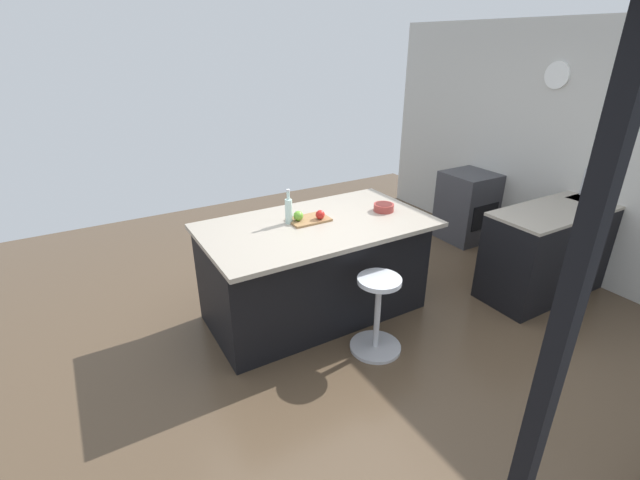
{
  "coord_description": "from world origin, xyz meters",
  "views": [
    {
      "loc": [
        1.92,
        2.98,
        2.43
      ],
      "look_at": [
        0.12,
        -0.1,
        0.81
      ],
      "focal_mm": 24.73,
      "sensor_mm": 36.0,
      "label": 1
    }
  ],
  "objects": [
    {
      "name": "ground_plane",
      "position": [
        0.0,
        0.0,
        0.0
      ],
      "size": [
        7.38,
        7.38,
        0.0
      ],
      "primitive_type": "plane",
      "color": "brown"
    },
    {
      "name": "interior_partition_left",
      "position": [
        -2.84,
        -0.0,
        1.33
      ],
      "size": [
        0.15,
        4.94,
        2.66
      ],
      "color": "beige",
      "rests_on": "ground_plane"
    },
    {
      "name": "sink_cabinet",
      "position": [
        -2.49,
        0.66,
        0.47
      ],
      "size": [
        2.09,
        0.6,
        1.2
      ],
      "color": "black",
      "rests_on": "ground_plane"
    },
    {
      "name": "oven_range",
      "position": [
        -2.49,
        -0.73,
        0.45
      ],
      "size": [
        0.6,
        0.61,
        0.89
      ],
      "color": "#38383D",
      "rests_on": "ground_plane"
    },
    {
      "name": "kitchen_island",
      "position": [
        0.12,
        -0.19,
        0.48
      ],
      "size": [
        2.03,
        1.15,
        0.95
      ],
      "color": "black",
      "rests_on": "ground_plane"
    },
    {
      "name": "stool_by_window",
      "position": [
        -0.05,
        0.56,
        0.33
      ],
      "size": [
        0.44,
        0.44,
        0.69
      ],
      "color": "#B7B7BC",
      "rests_on": "ground_plane"
    },
    {
      "name": "cutting_board",
      "position": [
        0.15,
        -0.24,
        0.96
      ],
      "size": [
        0.36,
        0.24,
        0.02
      ],
      "primitive_type": "cube",
      "color": "olive",
      "rests_on": "kitchen_island"
    },
    {
      "name": "apple_green",
      "position": [
        0.25,
        -0.24,
        1.02
      ],
      "size": [
        0.09,
        0.09,
        0.09
      ],
      "primitive_type": "sphere",
      "color": "#609E2D",
      "rests_on": "cutting_board"
    },
    {
      "name": "apple_red",
      "position": [
        0.07,
        -0.18,
        1.02
      ],
      "size": [
        0.08,
        0.08,
        0.08
      ],
      "primitive_type": "sphere",
      "color": "red",
      "rests_on": "cutting_board"
    },
    {
      "name": "water_bottle",
      "position": [
        0.33,
        -0.28,
        1.08
      ],
      "size": [
        0.06,
        0.06,
        0.31
      ],
      "color": "silver",
      "rests_on": "kitchen_island"
    },
    {
      "name": "fruit_bowl",
      "position": [
        -0.58,
        -0.1,
        0.99
      ],
      "size": [
        0.19,
        0.19,
        0.07
      ],
      "color": "#993833",
      "rests_on": "kitchen_island"
    }
  ]
}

